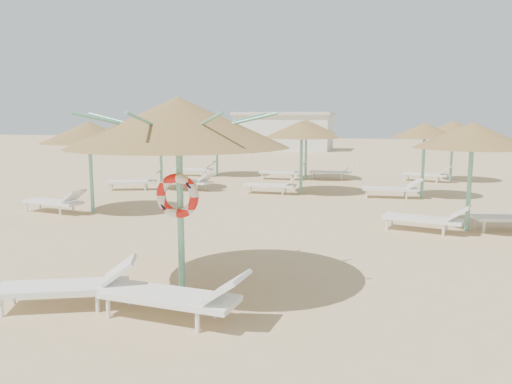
# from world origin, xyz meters

# --- Properties ---
(ground) EXTENTS (120.00, 120.00, 0.00)m
(ground) POSITION_xyz_m (0.00, 0.00, 0.00)
(ground) COLOR tan
(ground) RESTS_ON ground
(main_palapa) EXTENTS (3.52, 3.52, 3.15)m
(main_palapa) POSITION_xyz_m (-0.13, -0.34, 2.74)
(main_palapa) COLOR #6BB99F
(main_palapa) RESTS_ON ground
(lounger_main_a) EXTENTS (2.09, 1.34, 0.73)m
(lounger_main_a) POSITION_xyz_m (-1.42, -1.47, 0.35)
(lounger_main_a) COLOR white
(lounger_main_a) RESTS_ON ground
(lounger_main_b) EXTENTS (2.19, 0.83, 0.78)m
(lounger_main_b) POSITION_xyz_m (0.33, -1.52, 0.37)
(lounger_main_b) COLOR white
(lounger_main_b) RESTS_ON ground
(palapa_field) EXTENTS (19.34, 14.10, 2.72)m
(palapa_field) POSITION_xyz_m (0.49, 10.34, 2.31)
(palapa_field) COLOR #6BB99F
(palapa_field) RESTS_ON ground
(service_hut) EXTENTS (8.40, 4.40, 3.25)m
(service_hut) POSITION_xyz_m (-6.00, 35.00, 1.64)
(service_hut) COLOR silver
(service_hut) RESTS_ON ground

